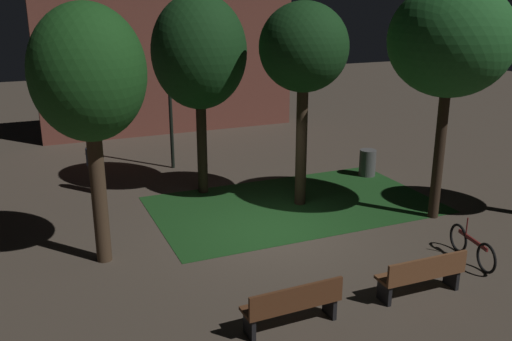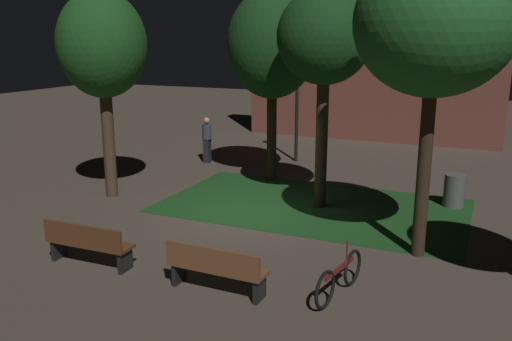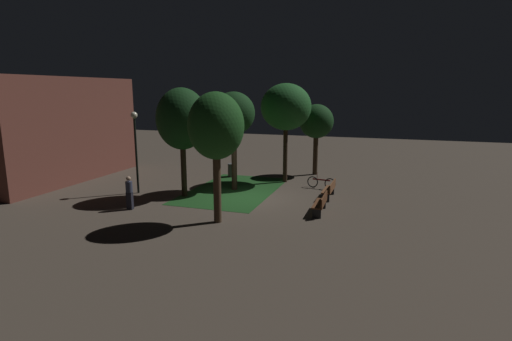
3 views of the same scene
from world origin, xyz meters
TOP-DOWN VIEW (x-y plane):
  - ground_plane at (0.00, 0.00)m, footprint 60.00×60.00m
  - grass_lawn at (1.37, 1.45)m, footprint 7.79×4.58m
  - bench_front_left at (-1.40, -3.97)m, footprint 1.81×0.52m
  - bench_corner at (1.40, -3.97)m, footprint 1.81×0.51m
  - tree_left_canopy at (4.37, -0.79)m, footprint 3.03×3.03m
  - tree_back_right at (-0.64, 3.48)m, footprint 2.67×2.67m
  - tree_tall_center at (-4.05, 0.04)m, footprint 2.34×2.34m
  - tree_right_canopy at (1.57, 1.46)m, footprint 2.35×2.35m
  - lamp_post_plaza_west at (-0.83, 6.24)m, footprint 0.36×0.36m
  - trash_bin at (4.77, 2.90)m, footprint 0.53×0.53m
  - bicycle at (3.38, -3.20)m, footprint 0.37×1.70m
  - pedestrian at (-3.64, 4.77)m, footprint 0.32×0.32m
  - building_wall_backdrop at (0.61, 11.42)m, footprint 10.73×0.80m

SIDE VIEW (x-z plane):
  - ground_plane at x=0.00m, z-range 0.00..0.00m
  - grass_lawn at x=1.37m, z-range 0.00..0.01m
  - bicycle at x=3.38m, z-range -0.12..0.81m
  - trash_bin at x=4.77m, z-range 0.00..0.87m
  - bench_front_left at x=-1.40m, z-range 0.04..0.92m
  - bench_corner at x=1.40m, z-range 0.04..0.92m
  - pedestrian at x=-3.64m, z-range 0.05..1.66m
  - lamp_post_plaza_west at x=-0.83m, z-range 0.81..5.26m
  - building_wall_backdrop at x=0.61m, z-range 0.00..6.36m
  - tree_tall_center at x=-4.05m, z-range 1.31..6.85m
  - tree_back_right at x=-0.64m, z-range 1.23..6.96m
  - tree_right_canopy at x=1.57m, z-range 1.52..7.03m
  - tree_left_canopy at x=4.37m, z-range 1.57..7.57m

